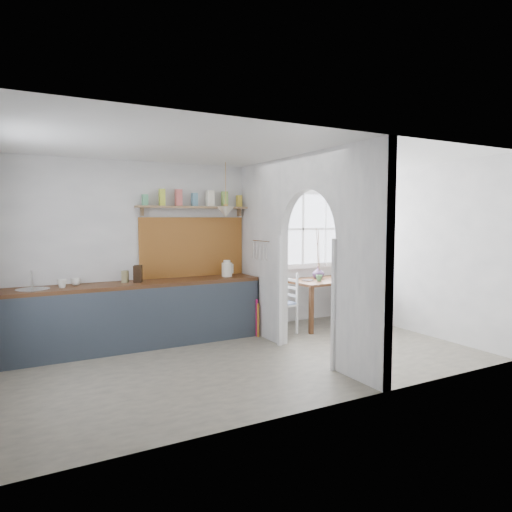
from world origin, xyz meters
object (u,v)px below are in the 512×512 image
dining_table (324,302)px  vase (318,272)px  kettle (227,268)px  chair_right (369,296)px  chair_left (279,303)px

dining_table → vase: (-0.03, 0.14, 0.49)m
kettle → vase: 1.68m
chair_right → vase: 1.06m
chair_right → vase: size_ratio=4.12×
dining_table → kettle: bearing=170.1°
chair_right → vase: (-0.94, 0.21, 0.44)m
dining_table → vase: bearing=98.2°
chair_left → kettle: 0.98m
vase → dining_table: bearing=-78.8°
kettle → chair_right: bearing=-17.4°
dining_table → kettle: 1.82m
chair_left → chair_right: (1.85, 0.02, -0.04)m
chair_left → chair_right: 1.85m
vase → chair_left: bearing=-165.9°
kettle → chair_left: bearing=-32.6°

